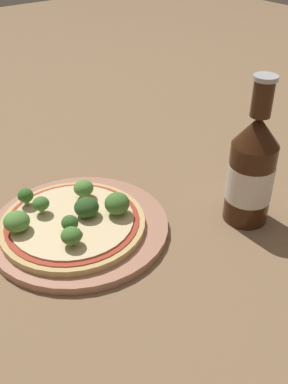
# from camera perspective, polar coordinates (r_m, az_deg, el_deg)

# --- Properties ---
(ground_plane) EXTENTS (3.00, 3.00, 0.00)m
(ground_plane) POSITION_cam_1_polar(r_m,az_deg,el_deg) (0.68, -7.71, -3.27)
(ground_plane) COLOR #846647
(plate) EXTENTS (0.25, 0.25, 0.01)m
(plate) POSITION_cam_1_polar(r_m,az_deg,el_deg) (0.65, -8.17, -4.43)
(plate) COLOR tan
(plate) RESTS_ON ground_plane
(pizza) EXTENTS (0.20, 0.20, 0.01)m
(pizza) POSITION_cam_1_polar(r_m,az_deg,el_deg) (0.64, -9.04, -3.89)
(pizza) COLOR tan
(pizza) RESTS_ON plate
(broccoli_floret_0) EXTENTS (0.03, 0.03, 0.03)m
(broccoli_floret_0) POSITION_cam_1_polar(r_m,az_deg,el_deg) (0.63, -7.31, -1.95)
(broccoli_floret_0) COLOR #89A866
(broccoli_floret_0) RESTS_ON pizza
(broccoli_floret_1) EXTENTS (0.03, 0.03, 0.03)m
(broccoli_floret_1) POSITION_cam_1_polar(r_m,az_deg,el_deg) (0.67, -7.68, 0.48)
(broccoli_floret_1) COLOR #89A866
(broccoli_floret_1) RESTS_ON pizza
(broccoli_floret_2) EXTENTS (0.02, 0.02, 0.03)m
(broccoli_floret_2) POSITION_cam_1_polar(r_m,az_deg,el_deg) (0.65, -12.96, -1.48)
(broccoli_floret_2) COLOR #89A866
(broccoli_floret_2) RESTS_ON pizza
(broccoli_floret_3) EXTENTS (0.02, 0.02, 0.03)m
(broccoli_floret_3) POSITION_cam_1_polar(r_m,az_deg,el_deg) (0.67, -14.80, -0.46)
(broccoli_floret_3) COLOR #89A866
(broccoli_floret_3) RESTS_ON pizza
(broccoli_floret_4) EXTENTS (0.04, 0.04, 0.03)m
(broccoli_floret_4) POSITION_cam_1_polar(r_m,az_deg,el_deg) (0.62, -15.70, -3.83)
(broccoli_floret_4) COLOR #89A866
(broccoli_floret_4) RESTS_ON pizza
(broccoli_floret_5) EXTENTS (0.04, 0.04, 0.03)m
(broccoli_floret_5) POSITION_cam_1_polar(r_m,az_deg,el_deg) (0.63, -3.44, -1.47)
(broccoli_floret_5) COLOR #89A866
(broccoli_floret_5) RESTS_ON pizza
(broccoli_floret_6) EXTENTS (0.02, 0.02, 0.02)m
(broccoli_floret_6) POSITION_cam_1_polar(r_m,az_deg,el_deg) (0.61, -9.40, -3.91)
(broccoli_floret_6) COLOR #89A866
(broccoli_floret_6) RESTS_ON pizza
(broccoli_floret_7) EXTENTS (0.03, 0.03, 0.03)m
(broccoli_floret_7) POSITION_cam_1_polar(r_m,az_deg,el_deg) (0.58, -9.21, -5.51)
(broccoli_floret_7) COLOR #89A866
(broccoli_floret_7) RESTS_ON pizza
(beer_bottle) EXTENTS (0.07, 0.07, 0.22)m
(beer_bottle) POSITION_cam_1_polar(r_m,az_deg,el_deg) (0.65, 13.49, 2.72)
(beer_bottle) COLOR #381E0F
(beer_bottle) RESTS_ON ground_plane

